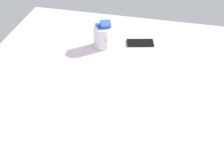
% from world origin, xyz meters
% --- Properties ---
extents(bed_mattress, '(1.80, 1.40, 0.18)m').
position_xyz_m(bed_mattress, '(0.00, 0.00, 0.09)').
color(bed_mattress, silver).
rests_on(bed_mattress, ground).
extents(snack_cup, '(0.09, 0.10, 0.15)m').
position_xyz_m(snack_cup, '(-0.55, -0.16, 0.24)').
color(snack_cup, silver).
rests_on(snack_cup, bed_mattress).
extents(cell_phone, '(0.10, 0.15, 0.01)m').
position_xyz_m(cell_phone, '(-0.62, 0.02, 0.18)').
color(cell_phone, black).
rests_on(cell_phone, bed_mattress).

